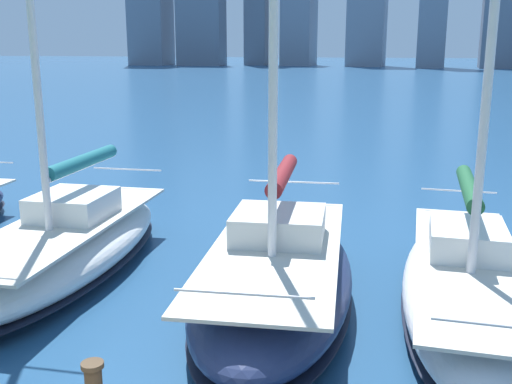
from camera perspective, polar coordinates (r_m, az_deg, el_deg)
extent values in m
cube|color=gray|center=(171.92, 4.14, 16.19)|extent=(8.24, 10.90, 25.57)
cube|color=slate|center=(171.44, -5.29, 16.59)|extent=(12.75, 6.19, 28.03)
ellipsoid|color=white|center=(12.26, 19.34, -8.64)|extent=(2.66, 8.40, 1.00)
ellipsoid|color=black|center=(12.36, 19.24, -9.82)|extent=(2.67, 8.44, 0.10)
cube|color=beige|center=(12.07, 19.54, -6.32)|extent=(2.20, 7.39, 0.06)
cube|color=silver|center=(12.45, 19.49, -4.23)|extent=(1.48, 1.88, 0.55)
cylinder|color=silver|center=(12.85, 19.57, -0.10)|extent=(0.25, 3.50, 0.12)
cylinder|color=#1E5633|center=(12.83, 19.61, 0.42)|extent=(0.44, 3.23, 0.32)
cylinder|color=silver|center=(8.35, 21.69, -11.71)|extent=(1.53, 0.10, 0.04)
cylinder|color=silver|center=(15.52, 18.73, 0.11)|extent=(1.77, 0.10, 0.04)
ellipsoid|color=navy|center=(11.62, 1.88, -8.37)|extent=(3.94, 7.85, 1.26)
ellipsoid|color=black|center=(11.75, 1.86, -9.94)|extent=(3.96, 7.89, 0.10)
cube|color=beige|center=(11.39, 1.90, -5.28)|extent=(3.29, 6.88, 0.06)
cube|color=silver|center=(11.72, 2.19, -3.17)|extent=(1.96, 1.88, 0.55)
cylinder|color=silver|center=(12.07, 2.55, 1.12)|extent=(0.56, 3.14, 0.12)
cylinder|color=maroon|center=(12.04, 2.55, 1.68)|extent=(0.72, 2.92, 0.32)
cylinder|color=silver|center=(8.01, -1.21, -9.68)|extent=(1.88, 0.31, 0.04)
cylinder|color=silver|center=(14.49, 3.59, 0.96)|extent=(2.17, 0.35, 0.04)
ellipsoid|color=white|center=(14.09, -17.67, -5.25)|extent=(3.41, 8.14, 1.16)
ellipsoid|color=black|center=(14.19, -17.58, -6.47)|extent=(3.43, 8.18, 0.10)
cube|color=beige|center=(13.91, -17.85, -2.88)|extent=(2.84, 7.15, 0.06)
cube|color=silver|center=(14.23, -17.02, -1.18)|extent=(1.75, 1.89, 0.55)
cylinder|color=silver|center=(12.89, -20.61, 15.29)|extent=(0.16, 0.16, 8.65)
cylinder|color=silver|center=(14.58, -16.13, 2.35)|extent=(0.45, 3.32, 0.12)
cylinder|color=#19606B|center=(14.55, -16.16, 2.81)|extent=(0.62, 3.08, 0.32)
cylinder|color=silver|center=(16.89, -12.15, 2.13)|extent=(1.97, 0.24, 0.04)
cylinder|color=#423323|center=(7.29, -15.32, -15.61)|extent=(0.26, 0.26, 0.06)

